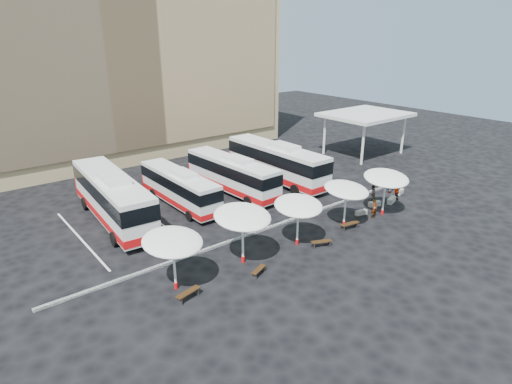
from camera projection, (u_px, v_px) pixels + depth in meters
ground at (270, 232)px, 33.46m from camera, size 120.00×120.00×0.00m
sandstone_building at (103, 49)px, 52.31m from camera, size 42.00×18.25×29.60m
service_canopy at (366, 116)px, 53.04m from camera, size 10.00×8.00×5.20m
curb_divider at (266, 229)px, 33.80m from camera, size 34.00×0.25×0.15m
bay_lines at (214, 202)px, 39.31m from camera, size 24.15×12.00×0.01m
bus_0 at (112, 196)px, 34.63m from camera, size 3.78×13.54×4.25m
bus_1 at (179, 187)px, 37.99m from camera, size 2.54×10.72×3.40m
bus_2 at (232, 173)px, 41.10m from camera, size 3.09×11.71×3.68m
bus_3 at (276, 161)px, 44.07m from camera, size 3.09×13.07×4.14m
sunshade_0 at (173, 242)px, 24.97m from camera, size 4.44×4.47×3.74m
sunshade_1 at (243, 217)px, 27.86m from camera, size 3.92×3.97×3.97m
sunshade_2 at (298, 206)px, 30.38m from camera, size 4.43×4.46×3.63m
sunshade_3 at (346, 190)px, 33.31m from camera, size 4.02×4.06×3.67m
sunshade_4 at (386, 178)px, 35.44m from camera, size 4.90×4.93×3.86m
wood_bench_0 at (188, 293)px, 24.93m from camera, size 1.68×0.76×0.50m
wood_bench_1 at (259, 270)px, 27.44m from camera, size 1.43×0.86×0.43m
wood_bench_2 at (321, 242)px, 30.99m from camera, size 1.57×0.99×0.47m
wood_bench_3 at (350, 225)px, 33.76m from camera, size 1.71×0.76×0.51m
conc_bench_0 at (361, 212)px, 36.48m from camera, size 1.12×0.60×0.40m
conc_bench_1 at (375, 204)px, 38.26m from camera, size 1.22×0.69×0.44m
conc_bench_2 at (391, 200)px, 39.02m from camera, size 1.37×0.80×0.49m
conc_bench_3 at (400, 192)px, 41.12m from camera, size 1.15×0.61×0.41m
passenger_0 at (374, 209)px, 35.63m from camera, size 0.65×0.47×1.66m
passenger_1 at (372, 193)px, 39.20m from camera, size 0.90×0.80×1.54m
passenger_2 at (397, 192)px, 39.48m from camera, size 0.98×0.49×1.62m
passenger_3 at (390, 184)px, 41.18m from camera, size 1.19×0.76×1.76m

